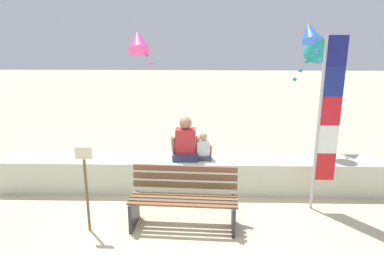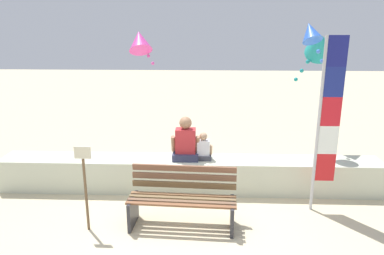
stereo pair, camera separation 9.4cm
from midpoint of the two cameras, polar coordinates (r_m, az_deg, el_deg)
ground_plane at (r=5.81m, az=-1.28°, el=-15.26°), size 40.00×40.00×0.00m
seawall_ledge at (r=6.89m, az=-0.77°, el=-7.24°), size 7.00×0.64×0.60m
park_bench at (r=5.70m, az=-1.79°, el=-11.11°), size 1.66×0.69×0.88m
person_adult at (r=6.67m, az=-1.41°, el=-2.39°), size 0.52×0.38×0.80m
person_child at (r=6.70m, az=1.36°, el=-3.33°), size 0.33×0.24×0.51m
flag_banner at (r=6.12m, az=19.70°, el=1.48°), size 0.35×0.05×2.84m
kite_blue at (r=7.32m, az=17.46°, el=13.92°), size 0.58×0.59×0.83m
kite_magenta at (r=9.04m, az=-8.68°, el=13.15°), size 0.76×0.87×0.94m
kite_teal at (r=7.69m, az=18.72°, el=12.25°), size 0.82×0.93×1.15m
sign_post at (r=5.61m, az=-16.62°, el=-8.16°), size 0.24×0.04×1.32m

